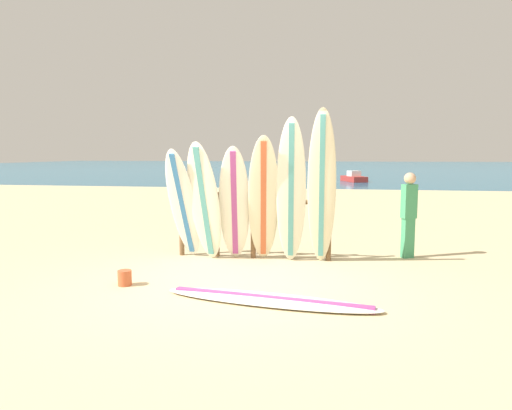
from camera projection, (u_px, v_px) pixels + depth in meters
name	position (u px, v px, depth m)	size (l,w,h in m)	color
ground_plane	(237.00, 287.00, 6.40)	(120.00, 120.00, 0.00)	#D3BC8C
ocean_water	(324.00, 167.00, 63.24)	(120.00, 80.00, 0.01)	#196B93
surfboard_rack	(253.00, 219.00, 8.12)	(2.75, 0.09, 1.16)	brown
surfboard_leaning_far_left	(183.00, 205.00, 7.94)	(0.60, 0.91, 1.94)	white
surfboard_leaning_left	(204.00, 202.00, 7.78)	(0.65, 0.77, 2.05)	white
surfboard_leaning_center_left	(234.00, 204.00, 7.84)	(0.61, 0.71, 1.98)	white
surfboard_leaning_center	(263.00, 200.00, 7.71)	(0.64, 0.87, 2.15)	beige
surfboard_leaning_center_right	(291.00, 192.00, 7.59)	(0.55, 0.69, 2.43)	silver
surfboard_leaning_right	(322.00, 188.00, 7.49)	(0.49, 0.74, 2.57)	beige
surfboard_lying_on_sand	(270.00, 300.00, 5.74)	(2.84, 0.95, 0.08)	white
beachgoer_standing	(409.00, 211.00, 8.11)	(0.29, 0.25, 1.52)	#3F9966
small_boat_offshore	(354.00, 178.00, 29.99)	(1.72, 2.44, 0.71)	#B22D28
sand_bucket	(125.00, 278.00, 6.47)	(0.19, 0.19, 0.22)	#CC5933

